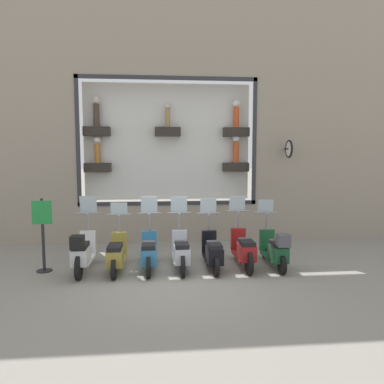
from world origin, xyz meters
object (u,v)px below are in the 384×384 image
(scooter_red_1, at_px, (244,250))
(scooter_teal_4, at_px, (149,253))
(scooter_black_2, at_px, (213,252))
(scooter_silver_3, at_px, (181,252))
(shop_sign_post, at_px, (43,232))
(scooter_green_0, at_px, (275,249))
(scooter_white_6, at_px, (83,252))
(scooter_olive_5, at_px, (116,254))

(scooter_red_1, bearing_deg, scooter_teal_4, 90.07)
(scooter_teal_4, bearing_deg, scooter_black_2, -90.23)
(scooter_red_1, distance_m, scooter_silver_3, 1.52)
(scooter_silver_3, bearing_deg, shop_sign_post, 87.09)
(scooter_teal_4, xyz_separation_m, shop_sign_post, (0.16, 2.47, 0.50))
(scooter_black_2, distance_m, scooter_silver_3, 0.76)
(scooter_green_0, bearing_deg, scooter_white_6, 89.74)
(scooter_olive_5, distance_m, scooter_white_6, 0.77)
(scooter_red_1, distance_m, scooter_olive_5, 3.05)
(scooter_olive_5, bearing_deg, scooter_white_6, 93.37)
(scooter_olive_5, height_order, shop_sign_post, shop_sign_post)
(scooter_red_1, height_order, scooter_silver_3, scooter_red_1)
(scooter_white_6, bearing_deg, scooter_black_2, -89.12)
(scooter_white_6, bearing_deg, scooter_olive_5, -86.63)
(shop_sign_post, bearing_deg, scooter_white_6, -102.96)
(scooter_red_1, bearing_deg, scooter_olive_5, 90.21)
(scooter_black_2, xyz_separation_m, scooter_silver_3, (0.01, 0.76, 0.02))
(scooter_green_0, distance_m, scooter_white_6, 4.57)
(shop_sign_post, bearing_deg, scooter_red_1, -91.94)
(scooter_green_0, xyz_separation_m, scooter_black_2, (0.07, 1.52, -0.04))
(scooter_teal_4, bearing_deg, shop_sign_post, 86.20)
(scooter_red_1, bearing_deg, scooter_silver_3, 90.13)
(scooter_white_6, distance_m, shop_sign_post, 1.07)
(scooter_silver_3, bearing_deg, scooter_green_0, -91.83)
(scooter_silver_3, xyz_separation_m, scooter_white_6, (-0.05, 2.29, 0.06))
(scooter_teal_4, xyz_separation_m, scooter_olive_5, (-0.01, 0.76, -0.02))
(scooter_black_2, bearing_deg, scooter_olive_5, 90.05)
(scooter_green_0, bearing_deg, shop_sign_post, 87.54)
(scooter_green_0, height_order, scooter_silver_3, scooter_silver_3)
(scooter_teal_4, relative_size, scooter_olive_5, 1.01)
(scooter_white_6, bearing_deg, scooter_teal_4, -88.01)
(shop_sign_post, bearing_deg, scooter_black_2, -92.43)
(scooter_teal_4, height_order, scooter_olive_5, scooter_teal_4)
(scooter_green_0, distance_m, scooter_black_2, 1.53)
(scooter_teal_4, bearing_deg, scooter_olive_5, 90.61)
(scooter_teal_4, bearing_deg, scooter_silver_3, -90.04)
(scooter_black_2, bearing_deg, scooter_teal_4, 89.77)
(scooter_green_0, bearing_deg, scooter_olive_5, 89.02)
(scooter_black_2, xyz_separation_m, shop_sign_post, (0.17, 3.99, 0.52))
(scooter_red_1, relative_size, scooter_white_6, 1.00)
(scooter_silver_3, bearing_deg, scooter_teal_4, 89.96)
(scooter_teal_4, relative_size, scooter_white_6, 0.99)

